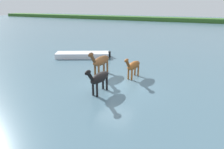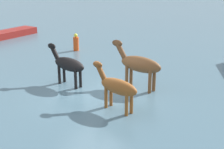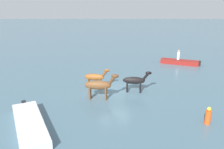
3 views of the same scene
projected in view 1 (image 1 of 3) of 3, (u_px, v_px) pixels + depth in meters
ground_plane at (116, 84)px, 13.27m from camera, size 173.57×173.57×0.00m
distant_shoreline at (186, 22)px, 60.67m from camera, size 156.21×6.00×2.40m
horse_lead at (133, 66)px, 14.11m from camera, size 0.78×2.25×1.73m
horse_pinto_flank at (101, 61)px, 14.61m from camera, size 0.79×2.66×2.06m
horse_mid_herd at (99, 78)px, 11.63m from camera, size 0.72×2.36×1.82m
boat_skiff_near at (83, 56)px, 19.96m from camera, size 5.56×3.79×0.76m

